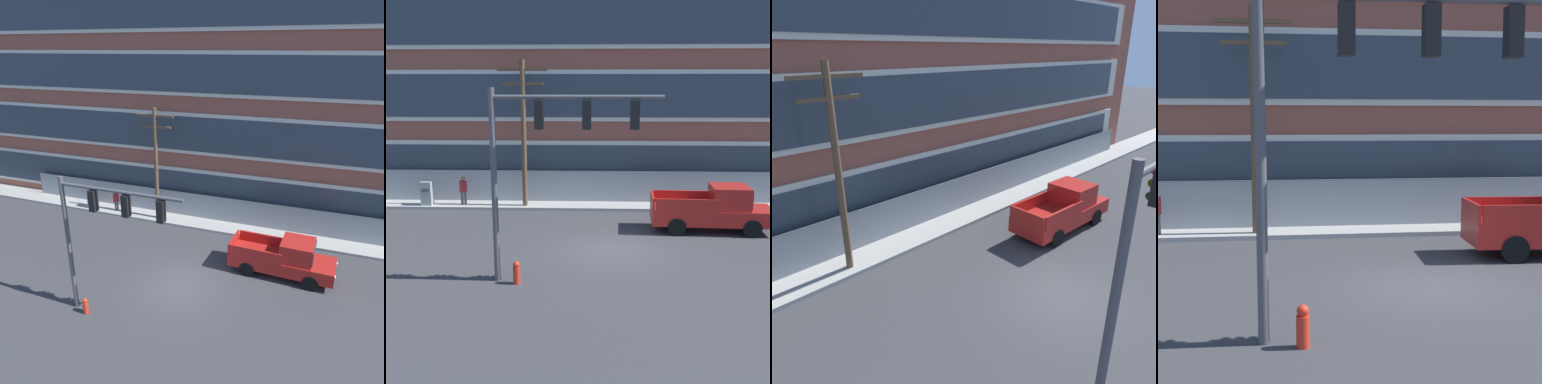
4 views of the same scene
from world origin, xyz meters
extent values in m
plane|color=#38383A|center=(0.00, 0.00, 0.00)|extent=(160.00, 160.00, 0.00)
cube|color=#9E9B93|center=(0.00, 7.23, 0.08)|extent=(80.00, 2.15, 0.16)
cube|color=brown|center=(-3.34, 13.56, 9.59)|extent=(51.80, 10.50, 19.18)
cube|color=beige|center=(-3.34, 8.24, 2.11)|extent=(47.65, 0.10, 2.76)
cube|color=#2D3844|center=(-3.34, 8.18, 2.11)|extent=(45.58, 0.06, 2.30)
cube|color=beige|center=(-3.34, 8.24, 5.95)|extent=(47.65, 0.10, 2.76)
cube|color=#2D3844|center=(-3.34, 8.18, 5.95)|extent=(45.58, 0.06, 2.30)
cube|color=beige|center=(-3.34, 8.24, 9.78)|extent=(47.65, 0.10, 2.76)
cube|color=#2D3844|center=(-3.34, 8.18, 9.78)|extent=(45.58, 0.06, 2.30)
cube|color=gray|center=(2.46, 7.77, 0.93)|extent=(35.64, 0.04, 1.86)
cylinder|color=#4C4C51|center=(2.46, 7.77, 1.86)|extent=(35.64, 0.05, 0.05)
cylinder|color=#4C4C51|center=(-3.92, -3.18, 3.21)|extent=(0.20, 0.20, 6.41)
cylinder|color=#4C4C51|center=(-1.21, -3.18, 6.11)|extent=(5.41, 0.14, 0.14)
cube|color=black|center=(-2.41, -3.18, 5.56)|extent=(0.28, 0.32, 0.90)
cylinder|color=red|center=(-2.41, -3.00, 5.84)|extent=(0.04, 0.18, 0.18)
cylinder|color=#503E08|center=(-2.41, -3.00, 5.56)|extent=(0.04, 0.18, 0.18)
cylinder|color=#0A4011|center=(-2.41, -3.00, 5.28)|extent=(0.04, 0.18, 0.18)
cube|color=black|center=(-0.91, -3.18, 5.56)|extent=(0.28, 0.32, 0.90)
cylinder|color=#4B0807|center=(-0.91, -3.00, 5.84)|extent=(0.04, 0.18, 0.18)
cylinder|color=gold|center=(-0.91, -3.00, 5.56)|extent=(0.04, 0.18, 0.18)
cylinder|color=#0A4011|center=(-0.91, -3.00, 5.28)|extent=(0.04, 0.18, 0.18)
cube|color=black|center=(0.59, -3.18, 5.56)|extent=(0.28, 0.32, 0.90)
cylinder|color=#4B0807|center=(0.59, -3.00, 5.84)|extent=(0.04, 0.18, 0.18)
cylinder|color=gold|center=(0.59, -3.00, 5.56)|extent=(0.04, 0.18, 0.18)
cylinder|color=#0A4011|center=(0.59, -3.00, 5.28)|extent=(0.04, 0.18, 0.18)
cube|color=#AD1E19|center=(4.63, 2.88, 0.75)|extent=(5.48, 2.19, 0.70)
cube|color=#AD1E19|center=(5.38, 2.84, 1.60)|extent=(1.71, 1.84, 1.00)
cube|color=#283342|center=(6.21, 2.80, 1.60)|extent=(0.14, 1.57, 0.75)
cube|color=#AD1E19|center=(3.46, 3.83, 1.38)|extent=(2.70, 0.26, 0.56)
cube|color=#AD1E19|center=(3.37, 2.04, 1.38)|extent=(2.70, 0.26, 0.56)
cube|color=#AD1E19|center=(1.97, 3.01, 1.38)|extent=(0.19, 1.84, 0.56)
cylinder|color=black|center=(6.29, 3.67, 0.40)|extent=(0.81, 0.30, 0.80)
cylinder|color=black|center=(6.20, 1.92, 0.40)|extent=(0.81, 0.30, 0.80)
cylinder|color=black|center=(3.05, 3.84, 0.40)|extent=(0.81, 0.30, 0.80)
cylinder|color=black|center=(2.96, 2.08, 0.40)|extent=(0.81, 0.30, 0.80)
cube|color=white|center=(7.37, 3.41, 0.85)|extent=(0.07, 0.24, 0.16)
cylinder|color=brown|center=(-4.41, 6.71, 3.89)|extent=(0.26, 0.26, 7.78)
cube|color=brown|center=(-4.41, 6.71, 7.28)|extent=(2.59, 0.14, 0.14)
cube|color=brown|center=(-4.41, 6.71, 6.58)|extent=(2.20, 0.14, 0.14)
cube|color=#939993|center=(-9.73, 6.63, 0.72)|extent=(0.57, 0.52, 1.44)
cube|color=#515151|center=(-9.73, 6.37, 1.01)|extent=(0.40, 0.02, 0.20)
cylinder|color=#4C4C51|center=(-7.88, 6.81, 0.42)|extent=(0.14, 0.14, 0.85)
cylinder|color=#4C4C51|center=(-7.70, 6.81, 0.42)|extent=(0.14, 0.14, 0.85)
cube|color=maroon|center=(-7.79, 6.81, 1.15)|extent=(0.44, 0.31, 0.60)
sphere|color=#8C6647|center=(-7.79, 6.81, 1.57)|extent=(0.24, 0.24, 0.24)
cylinder|color=red|center=(-3.22, -3.45, 0.29)|extent=(0.24, 0.24, 0.58)
sphere|color=red|center=(-3.22, -3.45, 0.67)|extent=(0.22, 0.22, 0.22)
camera|label=1|loc=(6.19, -14.82, 11.31)|focal=35.00mm
camera|label=2|loc=(-0.61, -18.39, 6.42)|focal=45.00mm
camera|label=3|loc=(-10.17, -5.34, 8.11)|focal=35.00mm
camera|label=4|loc=(-3.60, -13.49, 3.98)|focal=55.00mm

